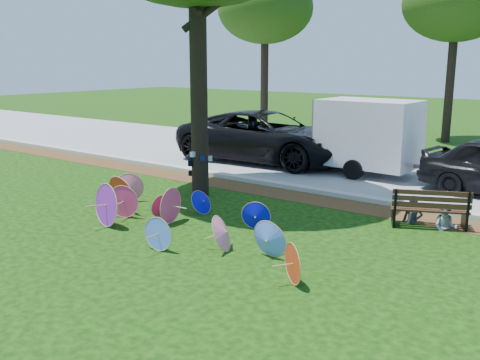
% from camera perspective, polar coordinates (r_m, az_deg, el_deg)
% --- Properties ---
extents(ground, '(90.00, 90.00, 0.00)m').
position_cam_1_polar(ground, '(10.84, -8.54, -6.16)').
color(ground, black).
rests_on(ground, ground).
extents(mulch_strip, '(90.00, 1.00, 0.01)m').
position_cam_1_polar(mulch_strip, '(14.21, 4.44, -1.49)').
color(mulch_strip, '#472D16').
rests_on(mulch_strip, ground).
extents(curb, '(90.00, 0.30, 0.12)m').
position_cam_1_polar(curb, '(14.78, 5.91, -0.75)').
color(curb, '#B7B5AD').
rests_on(curb, ground).
extents(street, '(90.00, 8.00, 0.01)m').
position_cam_1_polar(street, '(18.40, 12.60, 1.49)').
color(street, gray).
rests_on(street, ground).
extents(parasol_pile, '(6.56, 2.72, 0.95)m').
position_cam_1_polar(parasol_pile, '(11.41, -8.07, -3.13)').
color(parasol_pile, red).
rests_on(parasol_pile, ground).
extents(black_van, '(6.48, 3.31, 1.75)m').
position_cam_1_polar(black_van, '(18.63, 2.83, 4.63)').
color(black_van, black).
rests_on(black_van, ground).
extents(cargo_trailer, '(2.92, 1.91, 2.60)m').
position_cam_1_polar(cargo_trailer, '(16.85, 13.55, 4.91)').
color(cargo_trailer, silver).
rests_on(cargo_trailer, ground).
extents(park_bench, '(1.72, 1.24, 0.84)m').
position_cam_1_polar(park_bench, '(12.02, 19.52, -2.79)').
color(park_bench, black).
rests_on(park_bench, ground).
extents(person_left, '(0.46, 0.34, 1.17)m').
position_cam_1_polar(person_left, '(12.12, 18.08, -1.73)').
color(person_left, '#323944').
rests_on(person_left, ground).
extents(person_right, '(0.59, 0.51, 1.04)m').
position_cam_1_polar(person_right, '(11.95, 21.22, -2.53)').
color(person_right, '#B9B8C2').
rests_on(person_right, ground).
extents(bg_trees, '(20.51, 7.03, 7.40)m').
position_cam_1_polar(bg_trees, '(23.39, 21.65, 17.43)').
color(bg_trees, black).
rests_on(bg_trees, ground).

